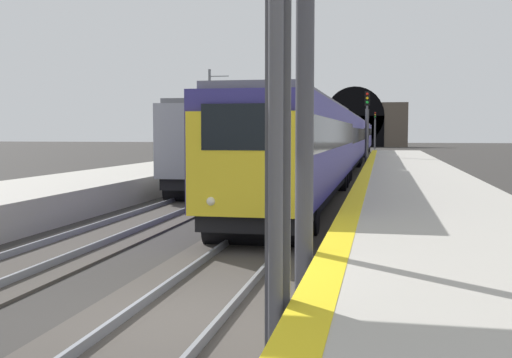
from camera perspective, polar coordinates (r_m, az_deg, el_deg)
name	(u,v)px	position (r m, az deg, el deg)	size (l,w,h in m)	color
ground_plane	(174,325)	(9.51, -7.48, -13.04)	(320.00, 320.00, 0.00)	#302D2B
platform_right	(487,308)	(9.00, 20.29, -11.00)	(112.00, 4.71, 0.99)	#ADA89E
platform_right_edge_strip	(328,265)	(8.81, 6.61, -7.76)	(112.00, 0.50, 0.01)	yellow
track_main_line	(174,322)	(9.50, -7.48, -12.81)	(160.00, 3.13, 0.21)	#423D38
train_main_approaching	(346,139)	(52.54, 8.17, 3.66)	(77.93, 2.96, 4.01)	navy
train_adjacent_platform	(270,139)	(42.15, 1.32, 3.66)	(37.39, 3.02, 4.13)	gray
railway_signal_near	(276,68)	(6.69, 1.85, 10.08)	(0.39, 0.38, 5.84)	#4C4C54
railway_signal_mid	(367,123)	(46.98, 10.08, 5.04)	(0.39, 0.38, 5.81)	#4C4C54
railway_signal_far	(375,127)	(100.43, 10.79, 4.67)	(0.39, 0.38, 6.03)	#4C4C54
overhead_signal_gantry	(59,1)	(10.99, -17.52, 15.21)	(0.70, 8.30, 6.53)	#3F3F47
tunnel_portal	(355,125)	(121.65, 8.99, 4.92)	(2.57, 19.83, 11.43)	#51473D
catenary_mast_near	(210,116)	(53.85, -4.21, 5.72)	(0.22, 1.79, 8.16)	#595B60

